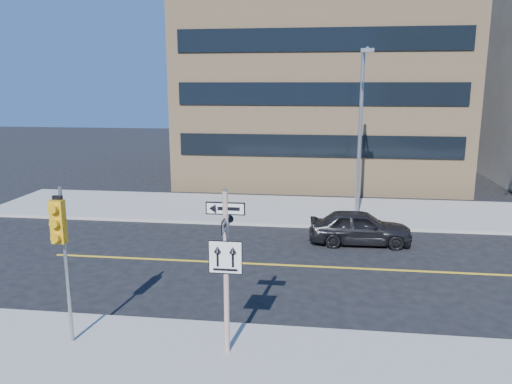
# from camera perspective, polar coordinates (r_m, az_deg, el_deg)

# --- Properties ---
(ground) EXTENTS (120.00, 120.00, 0.00)m
(ground) POSITION_cam_1_polar(r_m,az_deg,el_deg) (15.06, -1.50, -13.51)
(ground) COLOR black
(ground) RESTS_ON ground
(sign_pole) EXTENTS (0.92, 0.92, 4.06)m
(sign_pole) POSITION_cam_1_polar(r_m,az_deg,el_deg) (11.82, -3.45, -8.09)
(sign_pole) COLOR silver
(sign_pole) RESTS_ON near_sidewalk
(traffic_signal) EXTENTS (0.32, 0.45, 4.00)m
(traffic_signal) POSITION_cam_1_polar(r_m,az_deg,el_deg) (12.85, -21.48, -4.50)
(traffic_signal) COLOR gray
(traffic_signal) RESTS_ON near_sidewalk
(parked_car_a) EXTENTS (1.83, 4.27, 1.44)m
(parked_car_a) POSITION_cam_1_polar(r_m,az_deg,el_deg) (21.24, 11.80, -3.95)
(parked_car_a) COLOR black
(parked_car_a) RESTS_ON ground
(streetlight_a) EXTENTS (0.55, 2.25, 8.00)m
(streetlight_a) POSITION_cam_1_polar(r_m,az_deg,el_deg) (24.30, 11.89, 7.75)
(streetlight_a) COLOR gray
(streetlight_a) RESTS_ON far_sidewalk
(building_brick) EXTENTS (18.00, 18.00, 18.00)m
(building_brick) POSITION_cam_1_polar(r_m,az_deg,el_deg) (38.48, 7.45, 15.79)
(building_brick) COLOR tan
(building_brick) RESTS_ON ground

